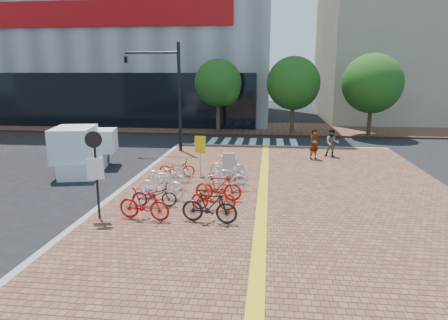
# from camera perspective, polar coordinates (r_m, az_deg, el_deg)

# --- Properties ---
(ground) EXTENTS (120.00, 120.00, 0.00)m
(ground) POSITION_cam_1_polar(r_m,az_deg,el_deg) (15.85, -1.80, -6.01)
(ground) COLOR black
(ground) RESTS_ON ground
(sidewalk) EXTENTS (14.00, 34.00, 0.15)m
(sidewalk) POSITION_cam_1_polar(r_m,az_deg,el_deg) (11.07, 10.28, -14.23)
(sidewalk) COLOR brown
(sidewalk) RESTS_ON ground
(tactile_strip) EXTENTS (0.40, 34.00, 0.01)m
(tactile_strip) POSITION_cam_1_polar(r_m,az_deg,el_deg) (11.01, 4.95, -13.75)
(tactile_strip) COLOR yellow
(tactile_strip) RESTS_ON sidewalk
(kerb_west) EXTENTS (0.25, 34.00, 0.15)m
(kerb_west) POSITION_cam_1_polar(r_m,az_deg,el_deg) (12.67, -23.96, -11.61)
(kerb_west) COLOR gray
(kerb_west) RESTS_ON ground
(kerb_north) EXTENTS (14.00, 0.25, 0.15)m
(kerb_north) POSITION_cam_1_polar(r_m,az_deg,el_deg) (27.34, 8.12, 1.86)
(kerb_north) COLOR gray
(kerb_north) RESTS_ON ground
(far_sidewalk) EXTENTS (70.00, 8.00, 0.15)m
(far_sidewalk) POSITION_cam_1_polar(r_m,az_deg,el_deg) (36.29, 3.02, 4.53)
(far_sidewalk) COLOR brown
(far_sidewalk) RESTS_ON ground
(building_beige) EXTENTS (20.00, 18.00, 18.00)m
(building_beige) POSITION_cam_1_polar(r_m,az_deg,el_deg) (49.64, 26.14, 15.76)
(building_beige) COLOR gray
(building_beige) RESTS_ON ground
(crosswalk) EXTENTS (7.50, 4.00, 0.01)m
(crosswalk) POSITION_cam_1_polar(r_m,az_deg,el_deg) (29.36, 3.13, 2.54)
(crosswalk) COLOR silver
(crosswalk) RESTS_ON ground
(street_trees) EXTENTS (16.20, 4.60, 6.35)m
(street_trees) POSITION_cam_1_polar(r_m,az_deg,el_deg) (32.48, 11.76, 10.51)
(street_trees) COLOR #38281E
(street_trees) RESTS_ON far_sidewalk
(bike_0) EXTENTS (1.87, 0.77, 1.09)m
(bike_0) POSITION_cam_1_polar(r_m,az_deg,el_deg) (13.70, -11.36, -6.18)
(bike_0) COLOR red
(bike_0) RESTS_ON sidewalk
(bike_1) EXTENTS (1.70, 0.74, 0.87)m
(bike_1) POSITION_cam_1_polar(r_m,az_deg,el_deg) (14.98, -9.92, -4.95)
(bike_1) COLOR black
(bike_1) RESTS_ON sidewalk
(bike_2) EXTENTS (1.96, 0.77, 1.15)m
(bike_2) POSITION_cam_1_polar(r_m,az_deg,el_deg) (15.73, -8.96, -3.55)
(bike_2) COLOR white
(bike_2) RESTS_ON sidewalk
(bike_3) EXTENTS (1.87, 0.84, 0.95)m
(bike_3) POSITION_cam_1_polar(r_m,az_deg,el_deg) (17.13, -8.21, -2.55)
(bike_3) COLOR silver
(bike_3) RESTS_ON sidewalk
(bike_4) EXTENTS (1.78, 0.87, 0.90)m
(bike_4) POSITION_cam_1_polar(r_m,az_deg,el_deg) (18.05, -7.33, -1.84)
(bike_4) COLOR silver
(bike_4) RESTS_ON sidewalk
(bike_5) EXTENTS (1.74, 0.82, 0.88)m
(bike_5) POSITION_cam_1_polar(r_m,az_deg,el_deg) (19.04, -6.74, -1.11)
(bike_5) COLOR #AB1A0C
(bike_5) RESTS_ON sidewalk
(bike_6) EXTENTS (1.94, 0.74, 1.13)m
(bike_6) POSITION_cam_1_polar(r_m,az_deg,el_deg) (13.17, -2.11, -6.60)
(bike_6) COLOR black
(bike_6) RESTS_ON sidewalk
(bike_7) EXTENTS (1.63, 0.48, 0.98)m
(bike_7) POSITION_cam_1_polar(r_m,az_deg,el_deg) (14.36, -1.52, -5.30)
(bike_7) COLOR red
(bike_7) RESTS_ON sidewalk
(bike_8) EXTENTS (1.82, 0.57, 1.08)m
(bike_8) POSITION_cam_1_polar(r_m,az_deg,el_deg) (15.40, -0.81, -3.87)
(bike_8) COLOR #B3130C
(bike_8) RESTS_ON sidewalk
(bike_9) EXTENTS (1.88, 0.79, 1.09)m
(bike_9) POSITION_cam_1_polar(r_m,az_deg,el_deg) (16.61, 0.22, -2.64)
(bike_9) COLOR silver
(bike_9) RESTS_ON sidewalk
(bike_10) EXTENTS (1.74, 0.66, 0.90)m
(bike_10) POSITION_cam_1_polar(r_m,az_deg,el_deg) (17.69, 0.82, -2.03)
(bike_10) COLOR silver
(bike_10) RESTS_ON sidewalk
(bike_11) EXTENTS (1.76, 0.66, 1.03)m
(bike_11) POSITION_cam_1_polar(r_m,az_deg,el_deg) (18.81, 0.52, -0.95)
(bike_11) COLOR silver
(bike_11) RESTS_ON sidewalk
(pedestrian_a) EXTENTS (0.76, 0.71, 1.74)m
(pedestrian_a) POSITION_cam_1_polar(r_m,az_deg,el_deg) (23.29, 12.77, 2.22)
(pedestrian_a) COLOR gray
(pedestrian_a) RESTS_ON sidewalk
(pedestrian_b) EXTENTS (0.84, 0.67, 1.64)m
(pedestrian_b) POSITION_cam_1_polar(r_m,az_deg,el_deg) (24.24, 15.17, 2.35)
(pedestrian_b) COLOR #4E5563
(pedestrian_b) RESTS_ON sidewalk
(utility_box) EXTENTS (0.58, 0.44, 1.20)m
(utility_box) POSITION_cam_1_polar(r_m,az_deg,el_deg) (18.62, 0.71, -0.82)
(utility_box) COLOR #A7A8AC
(utility_box) RESTS_ON sidewalk
(yellow_sign) EXTENTS (0.52, 0.13, 1.91)m
(yellow_sign) POSITION_cam_1_polar(r_m,az_deg,el_deg) (19.04, -3.42, 1.68)
(yellow_sign) COLOR #B7B7BC
(yellow_sign) RESTS_ON sidewalk
(notice_sign) EXTENTS (0.54, 0.21, 2.99)m
(notice_sign) POSITION_cam_1_polar(r_m,az_deg,el_deg) (13.88, -17.90, -0.56)
(notice_sign) COLOR black
(notice_sign) RESTS_ON sidewalk
(traffic_light_pole) EXTENTS (3.58, 1.38, 6.66)m
(traffic_light_pole) POSITION_cam_1_polar(r_m,az_deg,el_deg) (25.47, -9.88, 11.61)
(traffic_light_pole) COLOR black
(traffic_light_pole) RESTS_ON sidewalk
(box_truck) EXTENTS (2.63, 4.42, 2.39)m
(box_truck) POSITION_cam_1_polar(r_m,az_deg,el_deg) (21.57, -19.32, 1.31)
(box_truck) COLOR white
(box_truck) RESTS_ON ground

